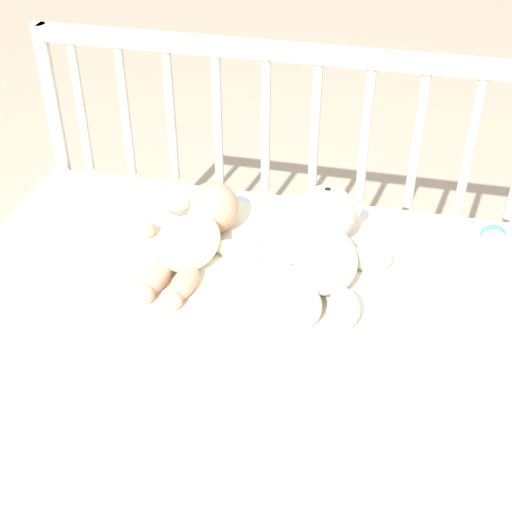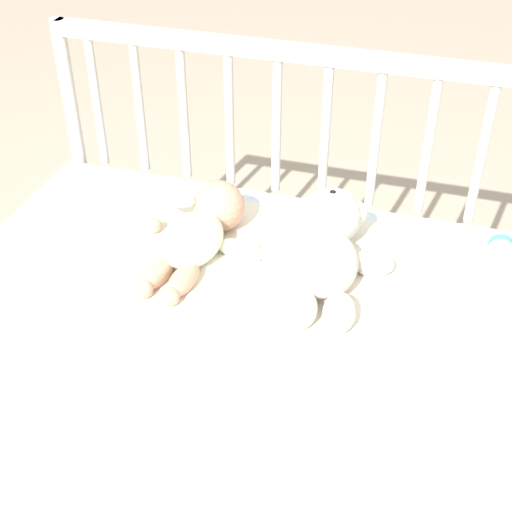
{
  "view_description": "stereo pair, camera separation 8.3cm",
  "coord_description": "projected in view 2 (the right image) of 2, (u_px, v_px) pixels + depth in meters",
  "views": [
    {
      "loc": [
        0.26,
        -1.13,
        1.41
      ],
      "look_at": [
        0.0,
        0.01,
        0.54
      ],
      "focal_mm": 50.0,
      "sensor_mm": 36.0,
      "label": 1
    },
    {
      "loc": [
        0.34,
        -1.11,
        1.41
      ],
      "look_at": [
        0.0,
        0.01,
        0.54
      ],
      "focal_mm": 50.0,
      "sensor_mm": 36.0,
      "label": 2
    }
  ],
  "objects": [
    {
      "name": "baby",
      "position": [
        200.0,
        232.0,
        1.55
      ],
      "size": [
        0.3,
        0.37,
        0.12
      ],
      "color": "#EAEACC",
      "rests_on": "crib_mattress"
    },
    {
      "name": "crib_rail",
      "position": [
        300.0,
        148.0,
        1.69
      ],
      "size": [
        1.25,
        0.04,
        0.85
      ],
      "color": "beige",
      "rests_on": "ground_plane"
    },
    {
      "name": "teddy_bear",
      "position": [
        327.0,
        248.0,
        1.49
      ],
      "size": [
        0.29,
        0.4,
        0.14
      ],
      "color": "silver",
      "rests_on": "crib_mattress"
    },
    {
      "name": "baby_bottle",
      "position": [
        500.0,
        260.0,
        1.5
      ],
      "size": [
        0.06,
        0.17,
        0.06
      ],
      "color": "#F4E5CC",
      "rests_on": "crib_mattress"
    },
    {
      "name": "blanket",
      "position": [
        262.0,
        270.0,
        1.51
      ],
      "size": [
        0.76,
        0.49,
        0.01
      ],
      "color": "silver",
      "rests_on": "crib_mattress"
    },
    {
      "name": "crib_mattress",
      "position": [
        254.0,
        364.0,
        1.63
      ],
      "size": [
        1.25,
        0.7,
        0.48
      ],
      "color": "silver",
      "rests_on": "ground_plane"
    },
    {
      "name": "ground_plane",
      "position": [
        255.0,
        432.0,
        1.77
      ],
      "size": [
        12.0,
        12.0,
        0.0
      ],
      "primitive_type": "plane",
      "color": "tan"
    }
  ]
}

